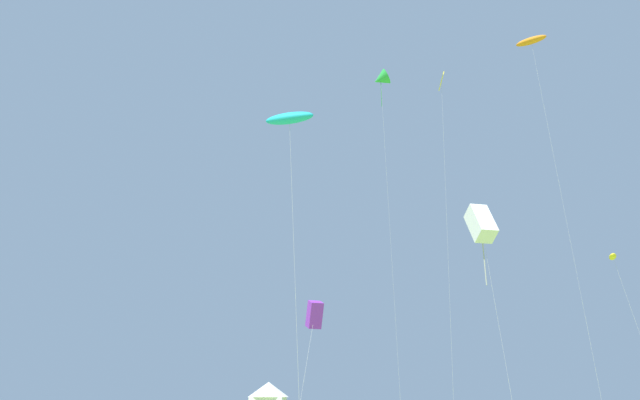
# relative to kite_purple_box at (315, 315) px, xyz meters

# --- Properties ---
(kite_purple_box) EXTENTS (1.47, 3.25, 7.68)m
(kite_purple_box) POSITION_rel_kite_purple_box_xyz_m (0.00, 0.00, 0.00)
(kite_purple_box) COLOR purple
(kite_purple_box) RESTS_ON ground
(kite_yellow_diamond) EXTENTS (1.77, 2.67, 36.43)m
(kite_yellow_diamond) POSITION_rel_kite_purple_box_xyz_m (12.05, 19.97, 27.87)
(kite_yellow_diamond) COLOR yellow
(kite_yellow_diamond) RESTS_ON ground
(kite_orange_parafoil) EXTENTS (3.35, 2.66, 37.64)m
(kite_orange_parafoil) POSITION_rel_kite_purple_box_xyz_m (21.13, 16.03, 30.34)
(kite_orange_parafoil) COLOR orange
(kite_orange_parafoil) RESTS_ON ground
(kite_green_delta) EXTENTS (2.41, 2.06, 39.02)m
(kite_green_delta) POSITION_rel_kite_purple_box_xyz_m (5.37, 23.40, 31.04)
(kite_green_delta) COLOR green
(kite_green_delta) RESTS_ON ground
(kite_white_box) EXTENTS (2.20, 2.97, 15.69)m
(kite_white_box) POSITION_rel_kite_purple_box_xyz_m (12.17, 5.09, 7.36)
(kite_white_box) COLOR white
(kite_white_box) RESTS_ON ground
(kite_yellow_parafoil) EXTENTS (2.68, 2.24, 14.46)m
(kite_yellow_parafoil) POSITION_rel_kite_purple_box_xyz_m (26.35, 17.58, 7.33)
(kite_yellow_parafoil) COLOR yellow
(kite_yellow_parafoil) RESTS_ON ground
(kite_cyan_parafoil) EXTENTS (3.38, 2.34, 18.99)m
(kite_cyan_parafoil) POSITION_rel_kite_purple_box_xyz_m (-1.06, -5.37, 11.67)
(kite_cyan_parafoil) COLOR #1EB7CC
(kite_cyan_parafoil) RESTS_ON ground
(festival_tent_right) EXTENTS (5.11, 5.11, 3.32)m
(festival_tent_right) POSITION_rel_kite_purple_box_xyz_m (-9.71, 36.40, -4.89)
(festival_tent_right) COLOR white
(festival_tent_right) RESTS_ON ground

